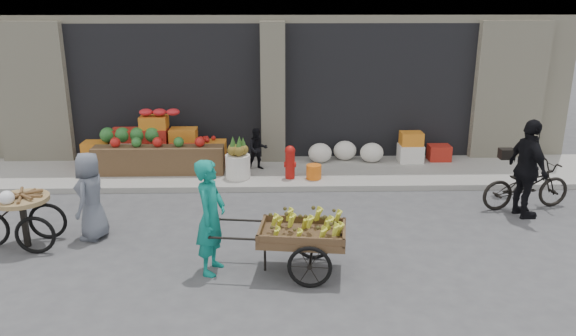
{
  "coord_description": "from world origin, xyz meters",
  "views": [
    {
      "loc": [
        0.03,
        -7.72,
        3.87
      ],
      "look_at": [
        0.25,
        1.13,
        1.1
      ],
      "focal_mm": 35.0,
      "sensor_mm": 36.0,
      "label": 1
    }
  ],
  "objects_px": {
    "bicycle": "(526,185)",
    "cyclist": "(528,169)",
    "orange_bucket": "(314,172)",
    "banana_cart": "(299,232)",
    "vendor_grey": "(91,196)",
    "vendor_woman": "(211,217)",
    "seated_person": "(257,149)",
    "pineapple_bin": "(238,166)",
    "tricycle_cart": "(23,213)",
    "fire_hydrant": "(290,161)"
  },
  "relations": [
    {
      "from": "banana_cart",
      "to": "vendor_woman",
      "type": "bearing_deg",
      "value": -175.84
    },
    {
      "from": "fire_hydrant",
      "to": "orange_bucket",
      "type": "distance_m",
      "value": 0.55
    },
    {
      "from": "orange_bucket",
      "to": "seated_person",
      "type": "xyz_separation_m",
      "value": [
        -1.2,
        0.7,
        0.31
      ]
    },
    {
      "from": "seated_person",
      "to": "vendor_grey",
      "type": "relative_size",
      "value": 0.64
    },
    {
      "from": "seated_person",
      "to": "banana_cart",
      "type": "height_order",
      "value": "seated_person"
    },
    {
      "from": "banana_cart",
      "to": "tricycle_cart",
      "type": "relative_size",
      "value": 1.52
    },
    {
      "from": "bicycle",
      "to": "cyclist",
      "type": "relative_size",
      "value": 0.96
    },
    {
      "from": "banana_cart",
      "to": "bicycle",
      "type": "distance_m",
      "value": 4.97
    },
    {
      "from": "pineapple_bin",
      "to": "seated_person",
      "type": "xyz_separation_m",
      "value": [
        0.4,
        0.6,
        0.21
      ]
    },
    {
      "from": "fire_hydrant",
      "to": "orange_bucket",
      "type": "height_order",
      "value": "fire_hydrant"
    },
    {
      "from": "pineapple_bin",
      "to": "bicycle",
      "type": "relative_size",
      "value": 0.3
    },
    {
      "from": "orange_bucket",
      "to": "seated_person",
      "type": "relative_size",
      "value": 0.34
    },
    {
      "from": "pineapple_bin",
      "to": "fire_hydrant",
      "type": "distance_m",
      "value": 1.11
    },
    {
      "from": "seated_person",
      "to": "vendor_grey",
      "type": "bearing_deg",
      "value": -138.18
    },
    {
      "from": "banana_cart",
      "to": "tricycle_cart",
      "type": "height_order",
      "value": "tricycle_cart"
    },
    {
      "from": "banana_cart",
      "to": "vendor_grey",
      "type": "relative_size",
      "value": 1.49
    },
    {
      "from": "fire_hydrant",
      "to": "seated_person",
      "type": "relative_size",
      "value": 0.76
    },
    {
      "from": "tricycle_cart",
      "to": "bicycle",
      "type": "relative_size",
      "value": 0.84
    },
    {
      "from": "pineapple_bin",
      "to": "orange_bucket",
      "type": "xyz_separation_m",
      "value": [
        1.6,
        -0.1,
        -0.1
      ]
    },
    {
      "from": "vendor_woman",
      "to": "bicycle",
      "type": "relative_size",
      "value": 0.98
    },
    {
      "from": "orange_bucket",
      "to": "tricycle_cart",
      "type": "distance_m",
      "value": 5.62
    },
    {
      "from": "orange_bucket",
      "to": "vendor_grey",
      "type": "xyz_separation_m",
      "value": [
        -3.81,
        -2.62,
        0.46
      ]
    },
    {
      "from": "fire_hydrant",
      "to": "banana_cart",
      "type": "relative_size",
      "value": 0.33
    },
    {
      "from": "pineapple_bin",
      "to": "tricycle_cart",
      "type": "distance_m",
      "value": 4.41
    },
    {
      "from": "vendor_grey",
      "to": "vendor_woman",
      "type": "bearing_deg",
      "value": 67.61
    },
    {
      "from": "orange_bucket",
      "to": "cyclist",
      "type": "bearing_deg",
      "value": -27.22
    },
    {
      "from": "orange_bucket",
      "to": "vendor_grey",
      "type": "distance_m",
      "value": 4.64
    },
    {
      "from": "tricycle_cart",
      "to": "vendor_grey",
      "type": "height_order",
      "value": "vendor_grey"
    },
    {
      "from": "cyclist",
      "to": "seated_person",
      "type": "bearing_deg",
      "value": 53.29
    },
    {
      "from": "banana_cart",
      "to": "cyclist",
      "type": "xyz_separation_m",
      "value": [
        4.14,
        2.03,
        0.26
      ]
    },
    {
      "from": "pineapple_bin",
      "to": "orange_bucket",
      "type": "bearing_deg",
      "value": -3.58
    },
    {
      "from": "tricycle_cart",
      "to": "pineapple_bin",
      "type": "bearing_deg",
      "value": 41.35
    },
    {
      "from": "orange_bucket",
      "to": "cyclist",
      "type": "distance_m",
      "value": 4.16
    },
    {
      "from": "tricycle_cart",
      "to": "cyclist",
      "type": "height_order",
      "value": "cyclist"
    },
    {
      "from": "vendor_grey",
      "to": "orange_bucket",
      "type": "bearing_deg",
      "value": 132.65
    },
    {
      "from": "vendor_woman",
      "to": "fire_hydrant",
      "type": "bearing_deg",
      "value": -4.05
    },
    {
      "from": "orange_bucket",
      "to": "vendor_woman",
      "type": "xyz_separation_m",
      "value": [
        -1.73,
        -3.84,
        0.57
      ]
    },
    {
      "from": "vendor_woman",
      "to": "vendor_grey",
      "type": "relative_size",
      "value": 1.16
    },
    {
      "from": "pineapple_bin",
      "to": "cyclist",
      "type": "height_order",
      "value": "cyclist"
    },
    {
      "from": "fire_hydrant",
      "to": "tricycle_cart",
      "type": "bearing_deg",
      "value": -145.14
    },
    {
      "from": "fire_hydrant",
      "to": "vendor_grey",
      "type": "relative_size",
      "value": 0.49
    },
    {
      "from": "banana_cart",
      "to": "seated_person",
      "type": "bearing_deg",
      "value": 106.16
    },
    {
      "from": "seated_person",
      "to": "banana_cart",
      "type": "relative_size",
      "value": 0.43
    },
    {
      "from": "fire_hydrant",
      "to": "banana_cart",
      "type": "xyz_separation_m",
      "value": [
        0.02,
        -3.96,
        0.13
      ]
    },
    {
      "from": "orange_bucket",
      "to": "tricycle_cart",
      "type": "xyz_separation_m",
      "value": [
        -4.79,
        -2.94,
        0.3
      ]
    },
    {
      "from": "banana_cart",
      "to": "bicycle",
      "type": "bearing_deg",
      "value": 36.59
    },
    {
      "from": "orange_bucket",
      "to": "bicycle",
      "type": "distance_m",
      "value": 4.13
    },
    {
      "from": "banana_cart",
      "to": "vendor_woman",
      "type": "distance_m",
      "value": 1.27
    },
    {
      "from": "pineapple_bin",
      "to": "vendor_woman",
      "type": "bearing_deg",
      "value": -91.95
    },
    {
      "from": "seated_person",
      "to": "cyclist",
      "type": "xyz_separation_m",
      "value": [
        4.85,
        -2.58,
        0.31
      ]
    }
  ]
}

